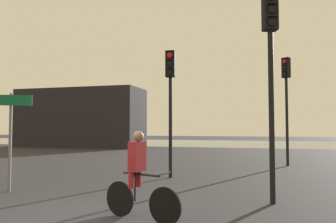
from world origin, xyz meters
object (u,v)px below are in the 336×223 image
traffic_light_near_right (271,56)px  direction_sign_post (10,127)px  distant_building (81,118)px  traffic_light_far_right (286,91)px  cyclist (139,175)px  traffic_light_center (170,89)px

traffic_light_near_right → direction_sign_post: (-6.64, -0.43, -1.61)m
distant_building → traffic_light_far_right: (16.43, -10.36, 0.79)m
distant_building → traffic_light_far_right: bearing=-32.2°
traffic_light_far_right → cyclist: size_ratio=2.95×
distant_building → traffic_light_far_right: distant_building is taller
distant_building → traffic_light_near_right: distant_building is taller
traffic_light_near_right → traffic_light_center: bearing=-61.8°
distant_building → cyclist: bearing=-56.8°
distant_building → traffic_light_far_right: 19.44m
direction_sign_post → cyclist: bearing=135.5°
traffic_light_far_right → cyclist: bearing=107.3°
distant_building → cyclist: (13.14, -20.08, -1.71)m
traffic_light_near_right → cyclist: size_ratio=2.93×
traffic_light_far_right → cyclist: traffic_light_far_right is taller
distant_building → direction_sign_post: distant_building is taller
traffic_light_far_right → traffic_light_near_right: 7.77m
distant_building → direction_sign_post: (8.90, -18.51, -0.83)m
distant_building → traffic_light_near_right: 23.85m
distant_building → traffic_light_center: bearing=-50.6°
traffic_light_near_right → direction_sign_post: traffic_light_near_right is taller
traffic_light_center → traffic_light_near_right: bearing=131.4°
traffic_light_near_right → cyclist: 3.99m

